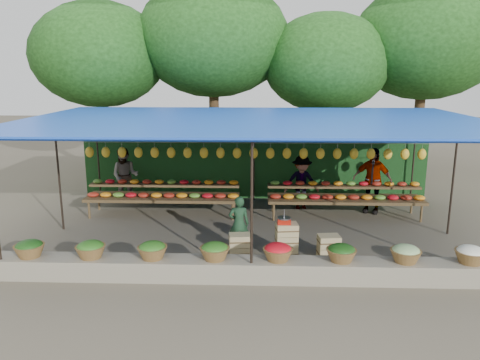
{
  "coord_description": "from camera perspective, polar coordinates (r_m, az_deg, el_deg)",
  "views": [
    {
      "loc": [
        0.09,
        -11.09,
        3.93
      ],
      "look_at": [
        -0.33,
        0.2,
        1.27
      ],
      "focal_mm": 35.0,
      "sensor_mm": 36.0,
      "label": 1
    }
  ],
  "objects": [
    {
      "name": "fruit_table_left",
      "position": [
        13.13,
        -9.31,
        -1.59
      ],
      "size": [
        4.21,
        0.95,
        0.93
      ],
      "color": "#44321B",
      "rests_on": "ground"
    },
    {
      "name": "produce_baskets",
      "position": [
        8.99,
        0.76,
        -8.73
      ],
      "size": [
        8.98,
        0.58,
        0.34
      ],
      "color": "brown",
      "rests_on": "stone_curb"
    },
    {
      "name": "stone_curb",
      "position": [
        9.13,
        1.39,
        -10.86
      ],
      "size": [
        10.6,
        0.55,
        0.4
      ],
      "primitive_type": "cube",
      "color": "gray",
      "rests_on": "ground"
    },
    {
      "name": "customer_right",
      "position": [
        13.58,
        15.82,
        -0.05
      ],
      "size": [
        1.17,
        0.86,
        1.85
      ],
      "primitive_type": "imported",
      "rotation": [
        0.0,
        0.0,
        -0.43
      ],
      "color": "slate",
      "rests_on": "ground"
    },
    {
      "name": "customer_left",
      "position": [
        14.43,
        -13.81,
        0.49
      ],
      "size": [
        0.83,
        0.65,
        1.68
      ],
      "primitive_type": "imported",
      "rotation": [
        0.0,
        0.0,
        -0.02
      ],
      "color": "slate",
      "rests_on": "ground"
    },
    {
      "name": "weighing_scale",
      "position": [
        9.94,
        5.4,
        -4.89
      ],
      "size": [
        0.29,
        0.29,
        0.31
      ],
      "color": "red",
      "rests_on": "crate_counter"
    },
    {
      "name": "customer_mid",
      "position": [
        13.59,
        7.51,
        -0.27
      ],
      "size": [
        1.05,
        0.66,
        1.55
      ],
      "primitive_type": "imported",
      "rotation": [
        0.0,
        0.0,
        0.08
      ],
      "color": "slate",
      "rests_on": "ground"
    },
    {
      "name": "crate_counter",
      "position": [
        10.12,
        5.53,
        -7.76
      ],
      "size": [
        2.39,
        0.39,
        0.77
      ],
      "color": "tan",
      "rests_on": "ground"
    },
    {
      "name": "fruit_table_right",
      "position": [
        13.1,
        12.68,
        -1.78
      ],
      "size": [
        4.21,
        0.95,
        0.93
      ],
      "color": "#44321B",
      "rests_on": "ground"
    },
    {
      "name": "stall_canopy",
      "position": [
        11.23,
        1.65,
        6.8
      ],
      "size": [
        10.8,
        6.6,
        2.82
      ],
      "color": "black",
      "rests_on": "ground"
    },
    {
      "name": "vendor_seated",
      "position": [
        10.34,
        -0.14,
        -5.35
      ],
      "size": [
        0.47,
        0.32,
        1.26
      ],
      "primitive_type": "imported",
      "rotation": [
        0.0,
        0.0,
        3.18
      ],
      "color": "#1B3C23",
      "rests_on": "ground"
    },
    {
      "name": "ground",
      "position": [
        11.76,
        1.56,
        -6.27
      ],
      "size": [
        60.0,
        60.0,
        0.0
      ],
      "primitive_type": "plane",
      "color": "brown",
      "rests_on": "ground"
    },
    {
      "name": "netting_backdrop",
      "position": [
        14.49,
        1.71,
        2.58
      ],
      "size": [
        10.6,
        0.06,
        2.5
      ],
      "primitive_type": "cube",
      "color": "#1A4A1E",
      "rests_on": "ground"
    },
    {
      "name": "tree_row",
      "position": [
        17.2,
        3.61,
        15.8
      ],
      "size": [
        16.51,
        5.5,
        7.12
      ],
      "color": "#331C12",
      "rests_on": "ground"
    }
  ]
}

